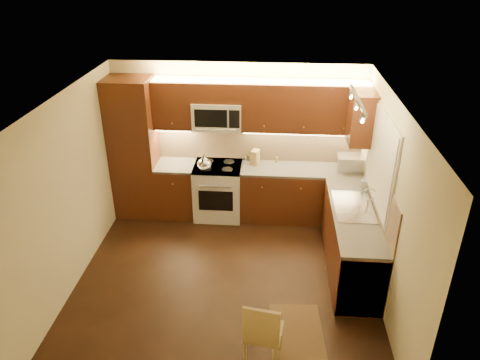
# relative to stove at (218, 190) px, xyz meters

# --- Properties ---
(floor) EXTENTS (4.00, 4.00, 0.01)m
(floor) POSITION_rel_stove_xyz_m (0.30, -1.68, -0.46)
(floor) COLOR black
(floor) RESTS_ON ground
(ceiling) EXTENTS (4.00, 4.00, 0.01)m
(ceiling) POSITION_rel_stove_xyz_m (0.30, -1.68, 2.04)
(ceiling) COLOR beige
(ceiling) RESTS_ON ground
(wall_back) EXTENTS (4.00, 0.01, 2.50)m
(wall_back) POSITION_rel_stove_xyz_m (0.30, 0.32, 0.79)
(wall_back) COLOR beige
(wall_back) RESTS_ON ground
(wall_front) EXTENTS (4.00, 0.01, 2.50)m
(wall_front) POSITION_rel_stove_xyz_m (0.30, -3.67, 0.79)
(wall_front) COLOR beige
(wall_front) RESTS_ON ground
(wall_left) EXTENTS (0.01, 4.00, 2.50)m
(wall_left) POSITION_rel_stove_xyz_m (-1.70, -1.68, 0.79)
(wall_left) COLOR beige
(wall_left) RESTS_ON ground
(wall_right) EXTENTS (0.01, 4.00, 2.50)m
(wall_right) POSITION_rel_stove_xyz_m (2.30, -1.68, 0.79)
(wall_right) COLOR beige
(wall_right) RESTS_ON ground
(pantry) EXTENTS (0.70, 0.60, 2.30)m
(pantry) POSITION_rel_stove_xyz_m (-1.35, 0.02, 0.69)
(pantry) COLOR #44230E
(pantry) RESTS_ON floor
(base_cab_back_left) EXTENTS (0.62, 0.60, 0.86)m
(base_cab_back_left) POSITION_rel_stove_xyz_m (-0.69, 0.02, -0.03)
(base_cab_back_left) COLOR #44230E
(base_cab_back_left) RESTS_ON floor
(counter_back_left) EXTENTS (0.62, 0.60, 0.04)m
(counter_back_left) POSITION_rel_stove_xyz_m (-0.69, 0.02, 0.42)
(counter_back_left) COLOR #3B3936
(counter_back_left) RESTS_ON base_cab_back_left
(base_cab_back_right) EXTENTS (1.92, 0.60, 0.86)m
(base_cab_back_right) POSITION_rel_stove_xyz_m (1.34, 0.02, -0.03)
(base_cab_back_right) COLOR #44230E
(base_cab_back_right) RESTS_ON floor
(counter_back_right) EXTENTS (1.92, 0.60, 0.04)m
(counter_back_right) POSITION_rel_stove_xyz_m (1.34, 0.02, 0.42)
(counter_back_right) COLOR #3B3936
(counter_back_right) RESTS_ON base_cab_back_right
(base_cab_right) EXTENTS (0.60, 2.00, 0.86)m
(base_cab_right) POSITION_rel_stove_xyz_m (2.00, -1.28, -0.03)
(base_cab_right) COLOR #44230E
(base_cab_right) RESTS_ON floor
(counter_right) EXTENTS (0.60, 2.00, 0.04)m
(counter_right) POSITION_rel_stove_xyz_m (2.00, -1.28, 0.42)
(counter_right) COLOR #3B3936
(counter_right) RESTS_ON base_cab_right
(dishwasher) EXTENTS (0.58, 0.60, 0.84)m
(dishwasher) POSITION_rel_stove_xyz_m (2.00, -1.98, -0.03)
(dishwasher) COLOR silver
(dishwasher) RESTS_ON floor
(backsplash_back) EXTENTS (3.30, 0.02, 0.60)m
(backsplash_back) POSITION_rel_stove_xyz_m (0.65, 0.31, 0.74)
(backsplash_back) COLOR tan
(backsplash_back) RESTS_ON wall_back
(backsplash_right) EXTENTS (0.02, 2.00, 0.60)m
(backsplash_right) POSITION_rel_stove_xyz_m (2.29, -1.28, 0.74)
(backsplash_right) COLOR tan
(backsplash_right) RESTS_ON wall_right
(upper_cab_back_left) EXTENTS (0.62, 0.35, 0.75)m
(upper_cab_back_left) POSITION_rel_stove_xyz_m (-0.69, 0.15, 1.42)
(upper_cab_back_left) COLOR #44230E
(upper_cab_back_left) RESTS_ON wall_back
(upper_cab_back_right) EXTENTS (1.92, 0.35, 0.75)m
(upper_cab_back_right) POSITION_rel_stove_xyz_m (1.34, 0.15, 1.42)
(upper_cab_back_right) COLOR #44230E
(upper_cab_back_right) RESTS_ON wall_back
(upper_cab_bridge) EXTENTS (0.76, 0.35, 0.31)m
(upper_cab_bridge) POSITION_rel_stove_xyz_m (0.00, 0.15, 1.63)
(upper_cab_bridge) COLOR #44230E
(upper_cab_bridge) RESTS_ON wall_back
(upper_cab_right_corner) EXTENTS (0.35, 0.50, 0.75)m
(upper_cab_right_corner) POSITION_rel_stove_xyz_m (2.12, -0.28, 1.42)
(upper_cab_right_corner) COLOR #44230E
(upper_cab_right_corner) RESTS_ON wall_right
(stove) EXTENTS (0.76, 0.65, 0.92)m
(stove) POSITION_rel_stove_xyz_m (0.00, 0.00, 0.00)
(stove) COLOR silver
(stove) RESTS_ON floor
(microwave) EXTENTS (0.76, 0.38, 0.44)m
(microwave) POSITION_rel_stove_xyz_m (0.00, 0.14, 1.26)
(microwave) COLOR silver
(microwave) RESTS_ON wall_back
(window_frame) EXTENTS (0.03, 1.44, 1.24)m
(window_frame) POSITION_rel_stove_xyz_m (2.29, -1.12, 1.14)
(window_frame) COLOR silver
(window_frame) RESTS_ON wall_right
(window_blinds) EXTENTS (0.02, 1.36, 1.16)m
(window_blinds) POSITION_rel_stove_xyz_m (2.27, -1.12, 1.14)
(window_blinds) COLOR silver
(window_blinds) RESTS_ON wall_right
(sink) EXTENTS (0.52, 0.86, 0.15)m
(sink) POSITION_rel_stove_xyz_m (2.00, -1.12, 0.52)
(sink) COLOR silver
(sink) RESTS_ON counter_right
(faucet) EXTENTS (0.20, 0.04, 0.30)m
(faucet) POSITION_rel_stove_xyz_m (2.18, -1.12, 0.59)
(faucet) COLOR silver
(faucet) RESTS_ON counter_right
(track_light_bar) EXTENTS (0.04, 1.20, 0.03)m
(track_light_bar) POSITION_rel_stove_xyz_m (1.85, -1.27, 2.00)
(track_light_bar) COLOR silver
(track_light_bar) RESTS_ON ceiling
(kettle) EXTENTS (0.25, 0.25, 0.25)m
(kettle) POSITION_rel_stove_xyz_m (-0.19, -0.15, 0.58)
(kettle) COLOR silver
(kettle) RESTS_ON stove
(toaster_oven) EXTENTS (0.41, 0.31, 0.24)m
(toaster_oven) POSITION_rel_stove_xyz_m (2.10, 0.04, 0.56)
(toaster_oven) COLOR silver
(toaster_oven) RESTS_ON counter_back_right
(knife_block) EXTENTS (0.15, 0.19, 0.23)m
(knife_block) POSITION_rel_stove_xyz_m (0.60, 0.16, 0.56)
(knife_block) COLOR olive
(knife_block) RESTS_ON counter_back_right
(spice_jar_a) EXTENTS (0.05, 0.05, 0.08)m
(spice_jar_a) POSITION_rel_stove_xyz_m (0.50, 0.26, 0.48)
(spice_jar_a) COLOR silver
(spice_jar_a) RESTS_ON counter_back_right
(spice_jar_b) EXTENTS (0.05, 0.05, 0.10)m
(spice_jar_b) POSITION_rel_stove_xyz_m (0.49, 0.26, 0.49)
(spice_jar_b) COLOR brown
(spice_jar_b) RESTS_ON counter_back_right
(spice_jar_c) EXTENTS (0.05, 0.05, 0.09)m
(spice_jar_c) POSITION_rel_stove_xyz_m (0.44, 0.26, 0.48)
(spice_jar_c) COLOR silver
(spice_jar_c) RESTS_ON counter_back_right
(spice_jar_d) EXTENTS (0.05, 0.05, 0.10)m
(spice_jar_d) POSITION_rel_stove_xyz_m (0.94, 0.24, 0.49)
(spice_jar_d) COLOR olive
(spice_jar_d) RESTS_ON counter_back_right
(soap_bottle) EXTENTS (0.09, 0.09, 0.18)m
(soap_bottle) POSITION_rel_stove_xyz_m (2.22, -0.55, 0.53)
(soap_bottle) COLOR #B7B8BC
(soap_bottle) RESTS_ON counter_right
(rug) EXTENTS (0.66, 0.95, 0.01)m
(rug) POSITION_rel_stove_xyz_m (1.24, -2.58, -0.45)
(rug) COLOR black
(rug) RESTS_ON floor
(dining_chair) EXTENTS (0.44, 0.44, 0.87)m
(dining_chair) POSITION_rel_stove_xyz_m (0.85, -3.00, -0.02)
(dining_chair) COLOR olive
(dining_chair) RESTS_ON floor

